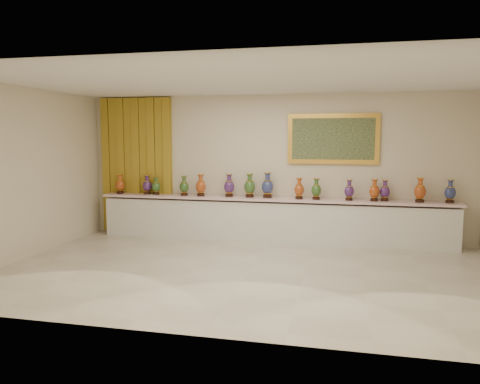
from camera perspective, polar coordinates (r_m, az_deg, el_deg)
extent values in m
plane|color=beige|center=(7.56, 1.09, -9.69)|extent=(8.00, 8.00, 0.00)
plane|color=beige|center=(9.73, 4.09, 2.97)|extent=(8.00, 0.00, 8.00)
plane|color=beige|center=(8.98, -24.77, 2.05)|extent=(0.00, 5.00, 5.00)
plane|color=white|center=(7.30, 1.14, 13.52)|extent=(8.00, 8.00, 0.00)
cube|color=gold|center=(10.56, -12.46, 3.12)|extent=(1.64, 0.14, 2.95)
cube|color=gold|center=(9.56, 11.26, 6.37)|extent=(1.80, 0.06, 1.00)
cube|color=#183019|center=(9.53, 11.25, 6.37)|extent=(1.62, 0.02, 0.82)
cube|color=white|center=(9.64, 3.83, -3.63)|extent=(7.20, 0.42, 0.81)
cube|color=silver|center=(9.55, 3.83, -0.87)|extent=(7.28, 0.48, 0.05)
cylinder|color=black|center=(10.58, -14.37, -0.07)|extent=(0.15, 0.15, 0.04)
cone|color=gold|center=(10.58, -14.38, 0.18)|extent=(0.13, 0.13, 0.03)
ellipsoid|color=maroon|center=(10.57, -14.40, 0.82)|extent=(0.20, 0.20, 0.25)
cylinder|color=gold|center=(10.56, -14.41, 1.38)|extent=(0.14, 0.14, 0.01)
cylinder|color=maroon|center=(10.55, -14.42, 1.68)|extent=(0.08, 0.08, 0.09)
cone|color=maroon|center=(10.55, -14.43, 2.01)|extent=(0.14, 0.14, 0.03)
cylinder|color=gold|center=(10.54, -14.44, 2.10)|extent=(0.14, 0.14, 0.01)
cylinder|color=black|center=(10.34, -11.24, -0.15)|extent=(0.15, 0.15, 0.04)
cone|color=gold|center=(10.34, -11.25, 0.11)|extent=(0.13, 0.13, 0.03)
ellipsoid|color=#1B0947|center=(10.32, -11.26, 0.74)|extent=(0.20, 0.20, 0.24)
cylinder|color=gold|center=(10.31, -11.27, 1.31)|extent=(0.13, 0.13, 0.01)
cylinder|color=#1B0947|center=(10.31, -11.28, 1.61)|extent=(0.08, 0.08, 0.09)
cone|color=#1B0947|center=(10.30, -11.29, 1.94)|extent=(0.13, 0.13, 0.03)
cylinder|color=gold|center=(10.30, -11.29, 2.03)|extent=(0.14, 0.14, 0.01)
cylinder|color=black|center=(10.23, -10.18, -0.21)|extent=(0.14, 0.14, 0.04)
cone|color=gold|center=(10.22, -10.18, 0.03)|extent=(0.12, 0.12, 0.03)
ellipsoid|color=black|center=(10.21, -10.19, 0.63)|extent=(0.23, 0.23, 0.23)
cylinder|color=gold|center=(10.20, -10.20, 1.17)|extent=(0.12, 0.12, 0.01)
cylinder|color=black|center=(10.20, -10.21, 1.45)|extent=(0.07, 0.07, 0.08)
cone|color=black|center=(10.19, -10.22, 1.76)|extent=(0.12, 0.12, 0.03)
cylinder|color=gold|center=(10.19, -10.22, 1.85)|extent=(0.13, 0.13, 0.01)
cylinder|color=black|center=(9.98, -6.81, -0.31)|extent=(0.15, 0.15, 0.04)
cone|color=gold|center=(9.98, -6.82, -0.04)|extent=(0.13, 0.13, 0.03)
ellipsoid|color=black|center=(9.96, -6.82, 0.62)|extent=(0.23, 0.23, 0.24)
cylinder|color=gold|center=(9.95, -6.83, 1.22)|extent=(0.13, 0.13, 0.01)
cylinder|color=black|center=(9.95, -6.84, 1.52)|extent=(0.08, 0.08, 0.09)
cone|color=black|center=(9.94, -6.84, 1.87)|extent=(0.13, 0.13, 0.03)
cylinder|color=gold|center=(9.94, -6.84, 1.96)|extent=(0.14, 0.14, 0.01)
cylinder|color=black|center=(9.86, -4.79, -0.36)|extent=(0.16, 0.16, 0.05)
cone|color=gold|center=(9.86, -4.80, -0.07)|extent=(0.14, 0.14, 0.03)
ellipsoid|color=maroon|center=(9.84, -4.80, 0.66)|extent=(0.26, 0.26, 0.27)
cylinder|color=gold|center=(9.83, -4.81, 1.32)|extent=(0.15, 0.15, 0.01)
cylinder|color=maroon|center=(9.83, -4.81, 1.65)|extent=(0.09, 0.09, 0.10)
cone|color=maroon|center=(9.82, -4.82, 2.04)|extent=(0.15, 0.15, 0.04)
cylinder|color=gold|center=(9.82, -4.82, 2.14)|extent=(0.15, 0.15, 0.01)
cylinder|color=black|center=(9.74, -1.32, -0.42)|extent=(0.17, 0.17, 0.05)
cone|color=gold|center=(9.73, -1.32, -0.12)|extent=(0.15, 0.15, 0.03)
ellipsoid|color=#1B0947|center=(9.71, -1.32, 0.64)|extent=(0.25, 0.25, 0.27)
cylinder|color=gold|center=(9.70, -1.33, 1.33)|extent=(0.15, 0.15, 0.01)
cylinder|color=#1B0947|center=(9.70, -1.33, 1.68)|extent=(0.09, 0.09, 0.10)
cone|color=#1B0947|center=(9.69, -1.33, 2.08)|extent=(0.15, 0.15, 0.04)
cylinder|color=gold|center=(9.69, -1.33, 2.19)|extent=(0.15, 0.15, 0.01)
cylinder|color=black|center=(9.63, 1.19, -0.50)|extent=(0.17, 0.17, 0.05)
cone|color=gold|center=(9.62, 1.19, -0.18)|extent=(0.15, 0.15, 0.03)
ellipsoid|color=black|center=(9.61, 1.19, 0.62)|extent=(0.25, 0.25, 0.28)
cylinder|color=gold|center=(9.60, 1.19, 1.33)|extent=(0.16, 0.16, 0.01)
cylinder|color=black|center=(9.59, 1.19, 1.70)|extent=(0.09, 0.09, 0.10)
cone|color=black|center=(9.58, 1.19, 2.11)|extent=(0.16, 0.16, 0.04)
cylinder|color=gold|center=(9.58, 1.19, 2.23)|extent=(0.16, 0.16, 0.01)
cylinder|color=black|center=(9.58, 3.36, -0.54)|extent=(0.18, 0.18, 0.05)
cone|color=gold|center=(9.58, 3.37, -0.20)|extent=(0.16, 0.16, 0.03)
ellipsoid|color=#0E1644|center=(9.56, 3.37, 0.65)|extent=(0.32, 0.32, 0.30)
cylinder|color=gold|center=(9.55, 3.38, 1.40)|extent=(0.16, 0.16, 0.01)
cylinder|color=#0E1644|center=(9.54, 3.38, 1.79)|extent=(0.10, 0.10, 0.11)
cone|color=#0E1644|center=(9.54, 3.38, 2.24)|extent=(0.16, 0.16, 0.04)
cylinder|color=gold|center=(9.54, 3.38, 2.36)|extent=(0.17, 0.17, 0.01)
cylinder|color=black|center=(9.44, 7.21, -0.72)|extent=(0.15, 0.15, 0.04)
cone|color=gold|center=(9.43, 7.21, -0.44)|extent=(0.13, 0.13, 0.03)
ellipsoid|color=maroon|center=(9.42, 7.22, 0.27)|extent=(0.22, 0.22, 0.25)
cylinder|color=gold|center=(9.41, 7.23, 0.89)|extent=(0.13, 0.13, 0.01)
cylinder|color=maroon|center=(9.40, 7.24, 1.22)|extent=(0.08, 0.08, 0.09)
cone|color=maroon|center=(9.40, 7.24, 1.59)|extent=(0.13, 0.13, 0.03)
cylinder|color=gold|center=(9.40, 7.25, 1.69)|extent=(0.14, 0.14, 0.01)
cylinder|color=black|center=(9.41, 9.26, -0.78)|extent=(0.15, 0.15, 0.04)
cone|color=gold|center=(9.40, 9.27, -0.50)|extent=(0.13, 0.13, 0.03)
ellipsoid|color=black|center=(9.39, 9.28, 0.21)|extent=(0.25, 0.25, 0.24)
cylinder|color=gold|center=(9.38, 9.29, 0.84)|extent=(0.13, 0.13, 0.01)
cylinder|color=black|center=(9.37, 9.30, 1.16)|extent=(0.08, 0.08, 0.09)
cone|color=black|center=(9.37, 9.31, 1.53)|extent=(0.13, 0.13, 0.03)
cylinder|color=gold|center=(9.37, 9.31, 1.63)|extent=(0.14, 0.14, 0.01)
cylinder|color=black|center=(9.41, 13.13, -0.87)|extent=(0.14, 0.14, 0.04)
cone|color=gold|center=(9.41, 13.14, -0.60)|extent=(0.13, 0.13, 0.03)
ellipsoid|color=#1B0947|center=(9.39, 13.16, 0.08)|extent=(0.24, 0.24, 0.24)
cylinder|color=gold|center=(9.38, 13.18, 0.69)|extent=(0.13, 0.13, 0.01)
cylinder|color=#1B0947|center=(9.38, 13.18, 1.01)|extent=(0.08, 0.08, 0.09)
cone|color=#1B0947|center=(9.37, 13.19, 1.36)|extent=(0.13, 0.13, 0.03)
cylinder|color=gold|center=(9.37, 13.20, 1.46)|extent=(0.13, 0.13, 0.01)
cylinder|color=black|center=(9.43, 16.03, -0.93)|extent=(0.15, 0.15, 0.04)
cone|color=gold|center=(9.43, 16.04, -0.65)|extent=(0.13, 0.13, 0.03)
ellipsoid|color=maroon|center=(9.41, 16.06, 0.06)|extent=(0.22, 0.22, 0.25)
cylinder|color=gold|center=(9.40, 16.08, 0.69)|extent=(0.14, 0.14, 0.01)
cylinder|color=maroon|center=(9.39, 16.09, 1.02)|extent=(0.08, 0.08, 0.09)
cone|color=maroon|center=(9.39, 16.10, 1.39)|extent=(0.14, 0.14, 0.03)
cylinder|color=gold|center=(9.39, 16.11, 1.49)|extent=(0.14, 0.14, 0.01)
cylinder|color=black|center=(9.50, 17.21, -0.92)|extent=(0.15, 0.15, 0.04)
cone|color=gold|center=(9.49, 17.22, -0.65)|extent=(0.13, 0.13, 0.03)
ellipsoid|color=#1B0947|center=(9.48, 17.24, 0.03)|extent=(0.22, 0.22, 0.24)
cylinder|color=gold|center=(9.47, 17.26, 0.64)|extent=(0.13, 0.13, 0.01)
cylinder|color=#1B0947|center=(9.46, 17.27, 0.96)|extent=(0.08, 0.08, 0.09)
cone|color=#1B0947|center=(9.46, 17.29, 1.32)|extent=(0.13, 0.13, 0.03)
cylinder|color=gold|center=(9.46, 17.29, 1.41)|extent=(0.14, 0.14, 0.01)
cylinder|color=black|center=(9.54, 21.05, -1.03)|extent=(0.17, 0.17, 0.05)
cone|color=gold|center=(9.53, 21.06, -0.72)|extent=(0.15, 0.15, 0.03)
ellipsoid|color=maroon|center=(9.52, 21.09, 0.05)|extent=(0.27, 0.27, 0.27)
cylinder|color=gold|center=(9.50, 21.12, 0.74)|extent=(0.15, 0.15, 0.01)
cylinder|color=maroon|center=(9.50, 21.14, 1.10)|extent=(0.09, 0.09, 0.10)
cone|color=maroon|center=(9.49, 21.16, 1.50)|extent=(0.15, 0.15, 0.04)
cylinder|color=gold|center=(9.49, 21.16, 1.61)|extent=(0.15, 0.15, 0.01)
cylinder|color=black|center=(9.66, 24.19, -1.09)|extent=(0.16, 0.16, 0.04)
cone|color=gold|center=(9.65, 24.21, -0.80)|extent=(0.14, 0.14, 0.03)
ellipsoid|color=#0E1644|center=(9.64, 24.24, -0.08)|extent=(0.24, 0.24, 0.26)
cylinder|color=gold|center=(9.62, 24.27, 0.56)|extent=(0.14, 0.14, 0.01)
cylinder|color=#0E1644|center=(9.62, 24.29, 0.90)|extent=(0.08, 0.08, 0.09)
cone|color=#0E1644|center=(9.61, 24.31, 1.27)|extent=(0.14, 0.14, 0.03)
cylinder|color=gold|center=(9.61, 24.31, 1.38)|extent=(0.14, 0.14, 0.01)
cube|color=white|center=(10.13, -10.48, -0.38)|extent=(0.10, 0.06, 0.00)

